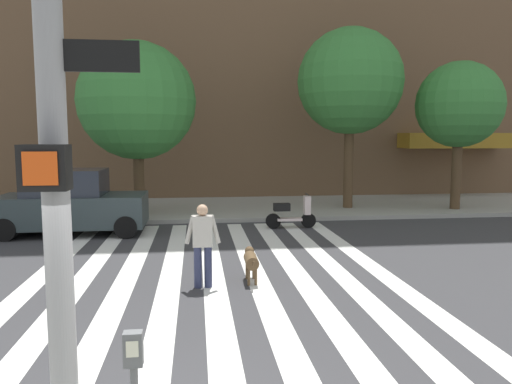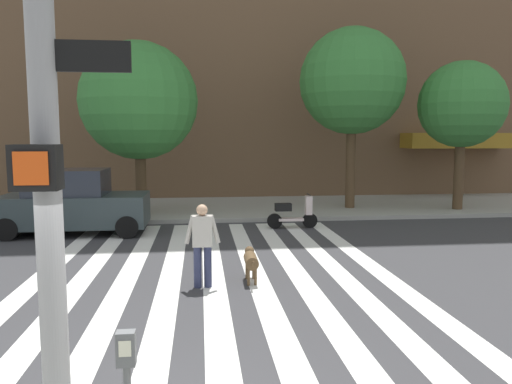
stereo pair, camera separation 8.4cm
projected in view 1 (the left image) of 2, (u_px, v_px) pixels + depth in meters
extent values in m
plane|color=#353538|center=(181.00, 275.00, 10.48)|extent=(160.00, 160.00, 0.00)
cube|color=gray|center=(188.00, 209.00, 19.59)|extent=(80.00, 6.00, 0.15)
cube|color=silver|center=(38.00, 279.00, 10.13)|extent=(0.45, 11.88, 0.01)
cube|color=silver|center=(84.00, 278.00, 10.24)|extent=(0.45, 11.88, 0.01)
cube|color=silver|center=(128.00, 276.00, 10.35)|extent=(0.45, 11.88, 0.01)
cube|color=silver|center=(171.00, 275.00, 10.46)|extent=(0.45, 11.88, 0.01)
cube|color=silver|center=(213.00, 274.00, 10.57)|extent=(0.45, 11.88, 0.01)
cube|color=silver|center=(255.00, 272.00, 10.68)|extent=(0.45, 11.88, 0.01)
cube|color=silver|center=(295.00, 271.00, 10.78)|extent=(0.45, 11.88, 0.01)
cube|color=silver|center=(335.00, 269.00, 10.89)|extent=(0.45, 11.88, 0.01)
cube|color=silver|center=(374.00, 268.00, 11.00)|extent=(0.45, 11.88, 0.01)
cube|color=olive|center=(454.00, 141.00, 23.16)|extent=(5.08, 1.60, 0.70)
cylinder|color=gray|center=(52.00, 119.00, 3.15)|extent=(0.18, 0.18, 5.80)
cube|color=black|center=(45.00, 168.00, 2.99)|extent=(0.28, 0.18, 0.28)
cube|color=#E54C14|center=(40.00, 169.00, 2.89)|extent=(0.20, 0.01, 0.20)
cube|color=black|center=(95.00, 56.00, 3.14)|extent=(0.56, 0.03, 0.20)
cube|color=#515456|center=(133.00, 349.00, 3.62)|extent=(0.14, 0.10, 0.26)
cube|color=beige|center=(132.00, 349.00, 3.57)|extent=(0.09, 0.01, 0.12)
cube|color=#2E3A3C|center=(73.00, 210.00, 14.85)|extent=(4.30, 1.96, 0.94)
cube|color=#232833|center=(66.00, 182.00, 14.73)|extent=(2.24, 1.72, 0.77)
cylinder|color=black|center=(134.00, 217.00, 15.97)|extent=(0.66, 0.22, 0.66)
cylinder|color=black|center=(126.00, 227.00, 14.21)|extent=(0.66, 0.22, 0.66)
cylinder|color=black|center=(26.00, 219.00, 15.58)|extent=(0.66, 0.22, 0.66)
cylinder|color=black|center=(5.00, 230.00, 13.81)|extent=(0.66, 0.22, 0.66)
cylinder|color=black|center=(308.00, 220.00, 15.87)|extent=(0.48, 0.11, 0.48)
cylinder|color=black|center=(273.00, 221.00, 15.75)|extent=(0.48, 0.15, 0.48)
cube|color=beige|center=(289.00, 219.00, 15.80)|extent=(0.80, 0.33, 0.08)
cube|color=black|center=(282.00, 207.00, 15.73)|extent=(0.52, 0.31, 0.24)
cube|color=beige|center=(307.00, 205.00, 15.81)|extent=(0.20, 0.28, 0.60)
cylinder|color=black|center=(307.00, 194.00, 15.77)|extent=(0.04, 0.50, 0.04)
cylinder|color=#4C3823|center=(139.00, 174.00, 17.73)|extent=(0.38, 0.38, 2.90)
sphere|color=#337533|center=(137.00, 101.00, 17.43)|extent=(4.18, 4.18, 4.18)
cylinder|color=#4C3823|center=(349.00, 160.00, 19.22)|extent=(0.37, 0.37, 3.78)
sphere|color=#337533|center=(350.00, 81.00, 18.89)|extent=(4.07, 4.07, 4.07)
cylinder|color=#4C3823|center=(456.00, 169.00, 18.89)|extent=(0.37, 0.37, 3.10)
sphere|color=#337533|center=(459.00, 104.00, 18.62)|extent=(3.26, 3.26, 3.26)
cylinder|color=#282D4C|center=(198.00, 267.00, 9.57)|extent=(0.15, 0.15, 0.82)
cylinder|color=#282D4C|center=(208.00, 267.00, 9.59)|extent=(0.15, 0.15, 0.82)
cube|color=#B2ADA3|center=(203.00, 231.00, 9.50)|extent=(0.38, 0.25, 0.60)
cylinder|color=#B2ADA3|center=(190.00, 230.00, 9.47)|extent=(0.22, 0.09, 0.57)
cylinder|color=#B2ADA3|center=(215.00, 229.00, 9.52)|extent=(0.22, 0.09, 0.57)
sphere|color=tan|center=(202.00, 210.00, 9.45)|extent=(0.22, 0.22, 0.22)
cylinder|color=brown|center=(251.00, 260.00, 9.92)|extent=(0.27, 0.64, 0.26)
sphere|color=brown|center=(249.00, 251.00, 10.30)|extent=(0.20, 0.20, 0.20)
cylinder|color=brown|center=(253.00, 263.00, 9.50)|extent=(0.04, 0.24, 0.16)
cylinder|color=brown|center=(247.00, 271.00, 10.16)|extent=(0.06, 0.06, 0.32)
cylinder|color=brown|center=(254.00, 271.00, 10.18)|extent=(0.06, 0.06, 0.32)
cylinder|color=brown|center=(249.00, 278.00, 9.72)|extent=(0.06, 0.06, 0.32)
cylinder|color=brown|center=(256.00, 277.00, 9.74)|extent=(0.06, 0.06, 0.32)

